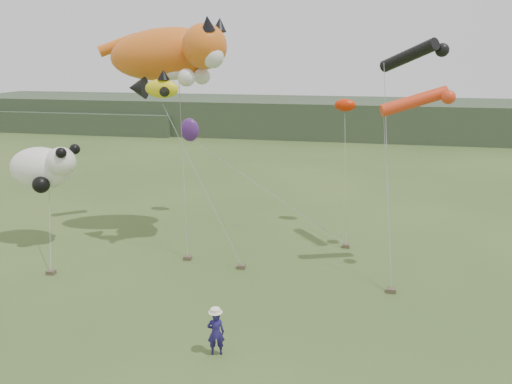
# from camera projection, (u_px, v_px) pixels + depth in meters

# --- Properties ---
(ground) EXTENTS (120.00, 120.00, 0.00)m
(ground) POSITION_uv_depth(u_px,v_px,m) (242.00, 332.00, 17.08)
(ground) COLOR #385123
(ground) RESTS_ON ground
(headland) EXTENTS (90.00, 13.00, 4.00)m
(headland) POSITION_uv_depth(u_px,v_px,m) (301.00, 117.00, 59.37)
(headland) COLOR #2D3D28
(headland) RESTS_ON ground
(festival_attendant) EXTENTS (0.63, 0.50, 1.50)m
(festival_attendant) POSITION_uv_depth(u_px,v_px,m) (216.00, 333.00, 15.63)
(festival_attendant) COLOR #1F1757
(festival_attendant) RESTS_ON ground
(sandbag_anchors) EXTENTS (14.66, 5.94, 0.18)m
(sandbag_anchors) POSITION_uv_depth(u_px,v_px,m) (243.00, 266.00, 22.21)
(sandbag_anchors) COLOR brown
(sandbag_anchors) RESTS_ON ground
(cat_kite) EXTENTS (7.32, 4.19, 3.17)m
(cat_kite) POSITION_uv_depth(u_px,v_px,m) (175.00, 53.00, 23.87)
(cat_kite) COLOR orange
(cat_kite) RESTS_ON ground
(fish_kite) EXTENTS (2.56, 1.75, 1.35)m
(fish_kite) POSITION_uv_depth(u_px,v_px,m) (153.00, 88.00, 22.62)
(fish_kite) COLOR yellow
(fish_kite) RESTS_ON ground
(tube_kites) EXTENTS (2.92, 4.17, 3.15)m
(tube_kites) POSITION_uv_depth(u_px,v_px,m) (417.00, 74.00, 21.01)
(tube_kites) COLOR black
(tube_kites) RESTS_ON ground
(panda_kite) EXTENTS (3.64, 2.35, 2.26)m
(panda_kite) POSITION_uv_depth(u_px,v_px,m) (44.00, 168.00, 24.20)
(panda_kite) COLOR white
(panda_kite) RESTS_ON ground
(misc_kites) EXTENTS (9.81, 1.06, 2.59)m
(misc_kites) POSITION_uv_depth(u_px,v_px,m) (235.00, 123.00, 27.73)
(misc_kites) COLOR red
(misc_kites) RESTS_ON ground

